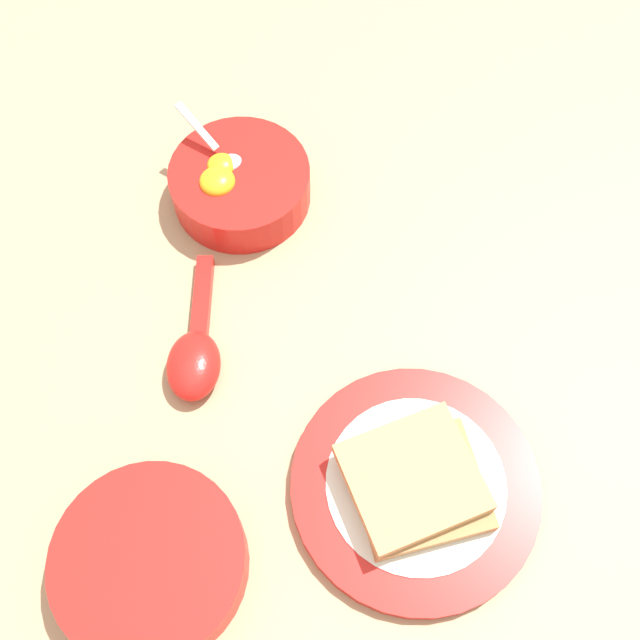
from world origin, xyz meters
The scene contains 6 objects.
ground_plane centered at (0.00, 0.00, 0.00)m, with size 3.00×3.00×0.00m, color tan.
egg_bowl centered at (-0.11, -0.16, 0.02)m, with size 0.13×0.14×0.07m.
toast_plate centered at (-0.12, 0.17, 0.01)m, with size 0.20×0.20×0.01m.
toast_sandwich centered at (-0.11, 0.17, 0.03)m, with size 0.12×0.11×0.03m.
soup_spoon centered at (-0.01, -0.02, 0.01)m, with size 0.09×0.14×0.03m.
congee_bowl centered at (0.09, 0.13, 0.02)m, with size 0.15×0.15×0.04m.
Camera 1 is at (0.02, 0.27, 0.60)m, focal length 42.00 mm.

